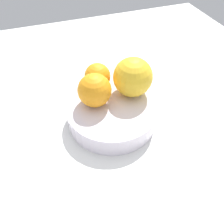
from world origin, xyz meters
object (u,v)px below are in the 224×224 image
Objects in this scene: fruit_bowl at (112,114)px; orange_in_bowl_0 at (97,76)px; orange_in_bowl_1 at (133,77)px; orange_in_bowl_2 at (95,90)px.

orange_in_bowl_0 is (0.88, -7.53, 5.35)cm from fruit_bowl.
orange_in_bowl_0 is 8.28cm from orange_in_bowl_1.
fruit_bowl is at bearing 143.50° from orange_in_bowl_2.
orange_in_bowl_2 is at bearing 3.90° from orange_in_bowl_1.
orange_in_bowl_1 reaches higher than orange_in_bowl_0.
orange_in_bowl_0 is at bearing -83.32° from fruit_bowl.
fruit_bowl is 2.74× the size of orange_in_bowl_2.
orange_in_bowl_0 is 0.84× the size of orange_in_bowl_2.
fruit_bowl is 9.36cm from orange_in_bowl_1.
orange_in_bowl_0 reaches higher than fruit_bowl.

